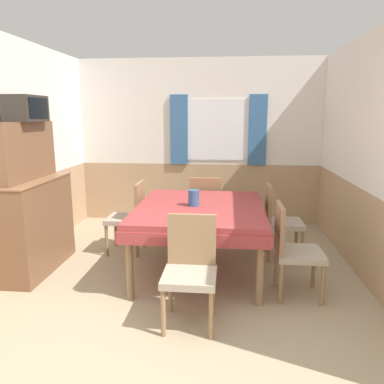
# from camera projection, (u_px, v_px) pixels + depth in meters

# --- Properties ---
(ground_plane) EXTENTS (16.00, 16.00, 0.00)m
(ground_plane) POSITION_uv_depth(u_px,v_px,m) (155.00, 372.00, 2.58)
(ground_plane) COLOR tan
(wall_back) EXTENTS (4.24, 0.09, 2.60)m
(wall_back) POSITION_uv_depth(u_px,v_px,m) (200.00, 142.00, 5.99)
(wall_back) COLOR white
(wall_back) RESTS_ON ground_plane
(wall_left) EXTENTS (0.05, 4.16, 2.60)m
(wall_left) POSITION_uv_depth(u_px,v_px,m) (18.00, 153.00, 4.33)
(wall_left) COLOR white
(wall_left) RESTS_ON ground_plane
(wall_right) EXTENTS (0.05, 4.16, 2.60)m
(wall_right) POSITION_uv_depth(u_px,v_px,m) (368.00, 157.00, 3.96)
(wall_right) COLOR white
(wall_right) RESTS_ON ground_plane
(dining_table) EXTENTS (1.41, 1.68, 0.76)m
(dining_table) POSITION_uv_depth(u_px,v_px,m) (200.00, 214.00, 4.13)
(dining_table) COLOR #9E3838
(dining_table) RESTS_ON ground_plane
(chair_head_window) EXTENTS (0.44, 0.44, 0.91)m
(chair_head_window) POSITION_uv_depth(u_px,v_px,m) (206.00, 206.00, 5.20)
(chair_head_window) COLOR #93704C
(chair_head_window) RESTS_ON ground_plane
(chair_left_far) EXTENTS (0.44, 0.44, 0.91)m
(chair_left_far) POSITION_uv_depth(u_px,v_px,m) (130.00, 215.00, 4.75)
(chair_left_far) COLOR #93704C
(chair_left_far) RESTS_ON ground_plane
(chair_right_near) EXTENTS (0.44, 0.44, 0.91)m
(chair_right_near) POSITION_uv_depth(u_px,v_px,m) (292.00, 247.00, 3.58)
(chair_right_near) COLOR #93704C
(chair_right_near) RESTS_ON ground_plane
(chair_right_far) EXTENTS (0.44, 0.44, 0.91)m
(chair_right_far) POSITION_uv_depth(u_px,v_px,m) (279.00, 218.00, 4.58)
(chair_right_far) COLOR #93704C
(chair_right_far) RESTS_ON ground_plane
(chair_head_near) EXTENTS (0.44, 0.44, 0.91)m
(chair_head_near) POSITION_uv_depth(u_px,v_px,m) (190.00, 266.00, 3.13)
(chair_head_near) COLOR #93704C
(chair_head_near) RESTS_ON ground_plane
(sideboard) EXTENTS (0.46, 1.14, 1.66)m
(sideboard) POSITION_uv_depth(u_px,v_px,m) (31.00, 209.00, 4.15)
(sideboard) COLOR brown
(sideboard) RESTS_ON ground_plane
(tv) EXTENTS (0.29, 0.48, 0.28)m
(tv) POSITION_uv_depth(u_px,v_px,m) (26.00, 108.00, 3.97)
(tv) COLOR #2D2823
(tv) RESTS_ON sideboard
(vase) EXTENTS (0.12, 0.12, 0.18)m
(vase) POSITION_uv_depth(u_px,v_px,m) (194.00, 198.00, 4.09)
(vase) COLOR #335684
(vase) RESTS_ON dining_table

